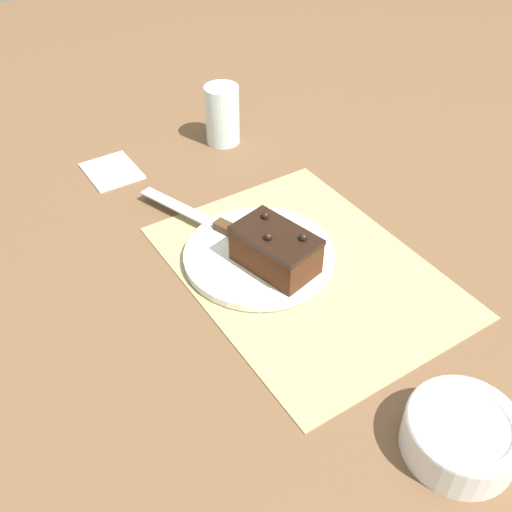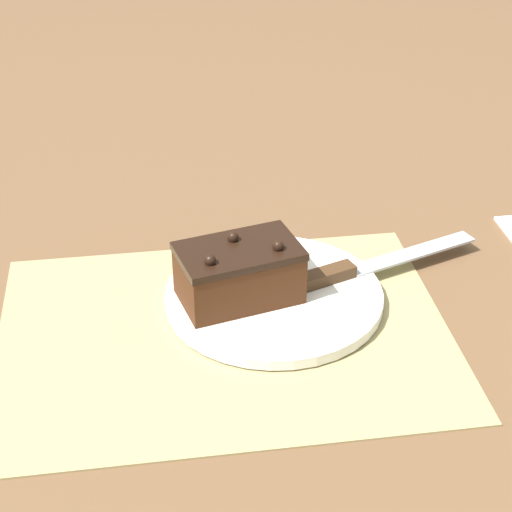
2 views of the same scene
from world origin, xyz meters
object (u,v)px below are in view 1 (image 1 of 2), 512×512
Objects in this scene: serving_knife at (216,224)px; drinking_glass at (222,115)px; small_bowl at (462,433)px; cake_plate at (259,255)px; chocolate_cake at (276,249)px.

drinking_glass reaches higher than serving_knife.
small_bowl is at bearing -105.39° from serving_knife.
chocolate_cake reaches higher than cake_plate.
serving_knife is 0.30m from drinking_glass.
cake_plate is 0.40m from small_bowl.
cake_plate is at bearing -173.84° from chocolate_cake.
serving_knife reaches higher than cake_plate.
chocolate_cake is 0.14m from serving_knife.
chocolate_cake is 1.06× the size of small_bowl.
serving_knife is (-0.13, -0.03, -0.03)m from chocolate_cake.
cake_plate is 1.79× the size of small_bowl.
drinking_glass reaches higher than chocolate_cake.
chocolate_cake is 0.41m from drinking_glass.
chocolate_cake is 1.20× the size of drinking_glass.
cake_plate is 0.05m from chocolate_cake.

